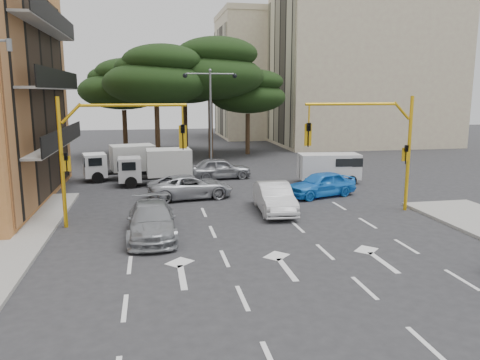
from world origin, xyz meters
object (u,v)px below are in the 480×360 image
(signal_mast_right, at_px, (378,138))
(street_lamp_center, at_px, (210,102))
(car_silver_wagon, at_px, (152,220))
(box_truck_b, at_px, (156,167))
(car_white_hatch, at_px, (274,198))
(car_silver_cross_a, at_px, (191,187))
(signal_mast_left, at_px, (102,143))
(box_truck_a, at_px, (120,163))
(car_silver_cross_b, at_px, (220,168))
(van_white, at_px, (329,168))
(car_blue_compact, at_px, (321,184))

(signal_mast_right, distance_m, street_lamp_center, 15.65)
(street_lamp_center, bearing_deg, car_silver_wagon, -106.08)
(box_truck_b, bearing_deg, street_lamp_center, -46.83)
(car_white_hatch, xyz_separation_m, car_silver_cross_a, (-4.02, 4.09, -0.07))
(signal_mast_left, relative_size, car_silver_cross_a, 1.20)
(box_truck_a, bearing_deg, street_lamp_center, -85.61)
(street_lamp_center, height_order, box_truck_a, street_lamp_center)
(car_silver_cross_b, height_order, van_white, van_white)
(car_silver_wagon, xyz_separation_m, box_truck_b, (0.34, 11.72, 0.47))
(car_white_hatch, bearing_deg, box_truck_a, 130.82)
(signal_mast_right, height_order, signal_mast_left, same)
(car_blue_compact, height_order, box_truck_a, box_truck_a)
(car_silver_cross_a, relative_size, box_truck_b, 1.02)
(signal_mast_left, xyz_separation_m, car_silver_wagon, (2.13, -2.21, -3.15))
(box_truck_b, bearing_deg, van_white, -99.86)
(signal_mast_left, relative_size, box_truck_b, 1.22)
(signal_mast_left, height_order, car_white_hatch, signal_mast_left)
(box_truck_a, bearing_deg, car_silver_cross_b, -110.54)
(signal_mast_right, relative_size, car_silver_wagon, 1.19)
(car_silver_cross_a, bearing_deg, car_white_hatch, -143.74)
(signal_mast_left, distance_m, car_silver_cross_a, 7.40)
(car_silver_wagon, bearing_deg, van_white, 39.94)
(car_white_hatch, bearing_deg, van_white, 54.41)
(car_blue_compact, height_order, car_silver_wagon, car_blue_compact)
(signal_mast_left, relative_size, car_blue_compact, 1.36)
(signal_mast_left, distance_m, car_silver_cross_b, 13.39)
(box_truck_a, relative_size, box_truck_b, 1.01)
(signal_mast_left, bearing_deg, van_white, 29.52)
(signal_mast_right, distance_m, car_blue_compact, 5.29)
(box_truck_a, bearing_deg, signal_mast_left, 168.16)
(car_silver_wagon, bearing_deg, car_blue_compact, 31.45)
(car_silver_cross_b, distance_m, box_truck_a, 7.18)
(signal_mast_right, bearing_deg, signal_mast_left, 180.00)
(street_lamp_center, xyz_separation_m, car_silver_cross_a, (-2.39, -9.00, -4.73))
(car_blue_compact, bearing_deg, signal_mast_left, -89.59)
(car_blue_compact, bearing_deg, car_silver_wagon, -76.05)
(car_silver_wagon, bearing_deg, car_white_hatch, 25.99)
(street_lamp_center, relative_size, box_truck_b, 1.59)
(street_lamp_center, bearing_deg, car_white_hatch, -82.88)
(car_silver_cross_b, bearing_deg, car_blue_compact, -148.39)
(street_lamp_center, distance_m, car_silver_cross_a, 10.44)
(car_white_hatch, bearing_deg, car_silver_cross_a, 137.98)
(van_white, relative_size, box_truck_b, 0.84)
(street_lamp_center, bearing_deg, car_silver_cross_b, -85.23)
(signal_mast_right, relative_size, box_truck_a, 1.21)
(signal_mast_right, height_order, car_silver_cross_a, signal_mast_right)
(street_lamp_center, xyz_separation_m, car_silver_wagon, (-4.68, -16.22, -4.69))
(box_truck_b, bearing_deg, car_silver_wagon, 175.47)
(street_lamp_center, relative_size, box_truck_a, 1.56)
(signal_mast_right, relative_size, car_blue_compact, 1.36)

